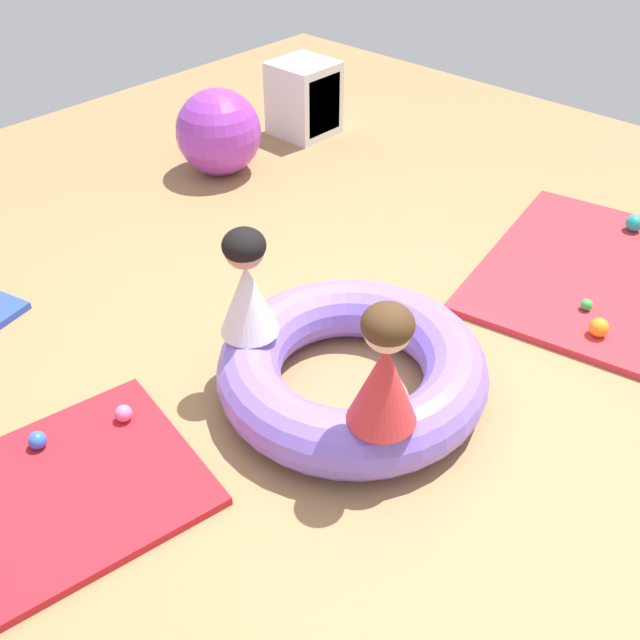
% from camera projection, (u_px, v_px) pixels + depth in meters
% --- Properties ---
extents(ground_plane, '(8.00, 8.00, 0.00)m').
position_uv_depth(ground_plane, '(333.00, 380.00, 3.55)').
color(ground_plane, '#9E7549').
extents(gym_mat_center_rear, '(1.78, 1.50, 0.04)m').
position_uv_depth(gym_mat_center_rear, '(600.00, 274.00, 4.25)').
color(gym_mat_center_rear, red).
rests_on(gym_mat_center_rear, ground).
extents(gym_mat_far_right, '(1.56, 1.14, 0.04)m').
position_uv_depth(gym_mat_far_right, '(18.00, 515.00, 2.89)').
color(gym_mat_far_right, red).
rests_on(gym_mat_far_right, ground).
extents(inflatable_cushion, '(1.24, 1.24, 0.29)m').
position_uv_depth(inflatable_cushion, '(352.00, 369.00, 3.39)').
color(inflatable_cushion, '#8466E0').
rests_on(inflatable_cushion, ground).
extents(child_in_white, '(0.38, 0.38, 0.53)m').
position_uv_depth(child_in_white, '(247.00, 284.00, 3.23)').
color(child_in_white, white).
rests_on(child_in_white, inflatable_cushion).
extents(child_in_red, '(0.39, 0.39, 0.55)m').
position_uv_depth(child_in_red, '(385.00, 368.00, 2.77)').
color(child_in_red, red).
rests_on(child_in_red, inflatable_cushion).
extents(play_ball_blue, '(0.08, 0.08, 0.08)m').
position_uv_depth(play_ball_blue, '(37.00, 440.00, 3.13)').
color(play_ball_blue, blue).
rests_on(play_ball_blue, gym_mat_far_right).
extents(play_ball_orange, '(0.10, 0.10, 0.10)m').
position_uv_depth(play_ball_orange, '(599.00, 327.00, 3.74)').
color(play_ball_orange, orange).
rests_on(play_ball_orange, gym_mat_center_rear).
extents(play_ball_teal, '(0.10, 0.10, 0.10)m').
position_uv_depth(play_ball_teal, '(634.00, 223.00, 4.57)').
color(play_ball_teal, teal).
rests_on(play_ball_teal, gym_mat_center_rear).
extents(play_ball_pink, '(0.08, 0.08, 0.08)m').
position_uv_depth(play_ball_pink, '(124.00, 413.00, 3.26)').
color(play_ball_pink, pink).
rests_on(play_ball_pink, gym_mat_far_right).
extents(play_ball_green, '(0.06, 0.06, 0.06)m').
position_uv_depth(play_ball_green, '(586.00, 305.00, 3.92)').
color(play_ball_green, green).
rests_on(play_ball_green, gym_mat_center_rear).
extents(exercise_ball_large, '(0.60, 0.60, 0.60)m').
position_uv_depth(exercise_ball_large, '(219.00, 132.00, 5.17)').
color(exercise_ball_large, purple).
rests_on(exercise_ball_large, ground).
extents(storage_cube, '(0.44, 0.44, 0.56)m').
position_uv_depth(storage_cube, '(306.00, 99.00, 5.73)').
color(storage_cube, silver).
rests_on(storage_cube, ground).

